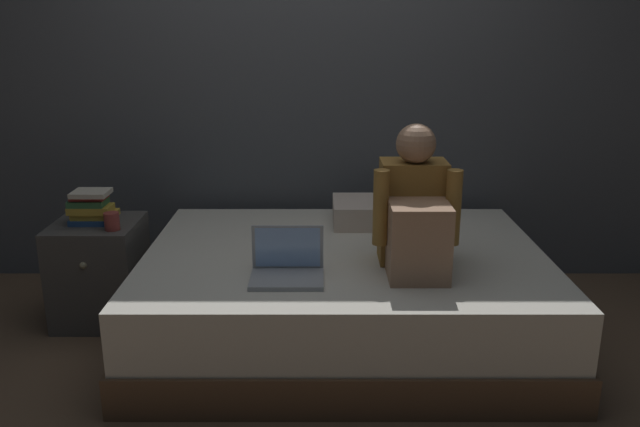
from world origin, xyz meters
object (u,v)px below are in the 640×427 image
at_px(bed, 346,294).
at_px(laptop, 290,266).
at_px(book_stack, 94,207).
at_px(nightstand, 103,271).
at_px(person_sitting, 417,215).
at_px(pillow, 386,212).
at_px(mug, 115,221).

bearing_deg(bed, laptop, -126.91).
bearing_deg(laptop, book_stack, 152.34).
relative_size(nightstand, person_sitting, 0.84).
bearing_deg(laptop, person_sitting, 12.78).
distance_m(nightstand, laptop, 1.20).
relative_size(bed, book_stack, 8.66).
relative_size(nightstand, pillow, 0.98).
distance_m(bed, mug, 1.23).
distance_m(nightstand, mug, 0.36).
bearing_deg(book_stack, laptop, -27.66).
relative_size(person_sitting, book_stack, 2.84).
bearing_deg(person_sitting, bed, 143.77).
bearing_deg(person_sitting, laptop, -167.22).
bearing_deg(pillow, nightstand, -170.76).
height_order(nightstand, mug, mug).
bearing_deg(nightstand, bed, -8.78).
bearing_deg(laptop, bed, 53.09).
bearing_deg(mug, laptop, -25.76).
relative_size(laptop, book_stack, 1.39).
distance_m(bed, nightstand, 1.32).
xyz_separation_m(bed, pillow, (0.23, 0.45, 0.30)).
bearing_deg(laptop, mug, 154.24).
distance_m(bed, laptop, 0.53).
xyz_separation_m(bed, laptop, (-0.27, -0.36, 0.29)).
relative_size(bed, mug, 22.22).
height_order(nightstand, laptop, laptop).
bearing_deg(person_sitting, mug, 168.30).
height_order(bed, book_stack, book_stack).
bearing_deg(mug, nightstand, 137.31).
xyz_separation_m(bed, book_stack, (-1.31, 0.19, 0.40)).
bearing_deg(nightstand, person_sitting, -14.84).
relative_size(pillow, book_stack, 2.42).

